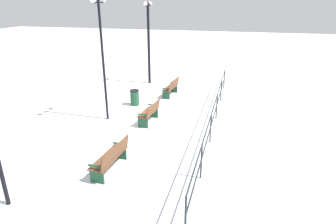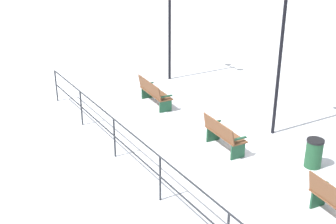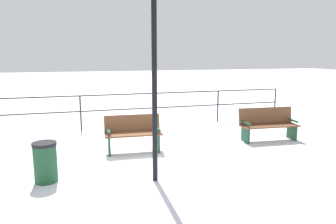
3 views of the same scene
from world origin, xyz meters
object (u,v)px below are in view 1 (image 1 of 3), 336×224
Objects in this scene: bench_second at (150,112)px; lamppost_middle at (101,39)px; lamppost_near at (148,35)px; bench_nearest at (171,87)px; trash_bin at (135,98)px; bench_third at (111,157)px.

lamppost_middle reaches higher than bench_second.
lamppost_middle reaches higher than lamppost_near.
bench_nearest is 2.42m from trash_bin.
bench_third is (0.02, 7.82, -0.01)m from bench_nearest.
lamppost_near is at bearing -82.62° from trash_bin.
bench_third is at bearing 95.94° from bench_nearest.
lamppost_near reaches higher than bench_nearest.
bench_third is 5.28m from lamppost_middle.
bench_nearest is at bearing -85.97° from bench_third.
bench_third is at bearing 93.60° from bench_second.
lamppost_middle is 3.77m from trash_bin.
lamppost_middle is at bearing 75.21° from trash_bin.
trash_bin is (1.43, -1.97, -0.08)m from bench_second.
bench_third is (0.01, 3.91, -0.00)m from bench_second.
bench_second is 1.85× the size of trash_bin.
lamppost_middle is (-0.00, 6.20, 0.50)m from lamppost_near.
lamppost_near reaches higher than bench_second.
lamppost_near reaches higher than bench_third.
lamppost_middle is at bearing 69.60° from bench_nearest.
bench_second is 3.63m from lamppost_middle.
lamppost_middle is (1.98, 3.98, 3.03)m from bench_nearest.
bench_second is 2.43m from trash_bin.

